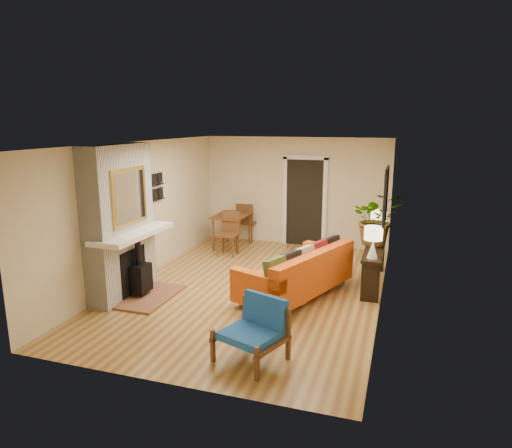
# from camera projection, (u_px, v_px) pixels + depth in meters

# --- Properties ---
(room_shell) EXTENTS (6.50, 6.50, 6.50)m
(room_shell) POSITION_uv_depth(u_px,v_px,m) (315.00, 199.00, 10.29)
(room_shell) COLOR #BA9147
(room_shell) RESTS_ON ground
(fireplace) EXTENTS (1.09, 1.68, 2.60)m
(fireplace) POSITION_uv_depth(u_px,v_px,m) (122.00, 226.00, 7.70)
(fireplace) COLOR white
(fireplace) RESTS_ON ground
(sofa) EXTENTS (1.76, 2.52, 0.91)m
(sofa) POSITION_uv_depth(u_px,v_px,m) (300.00, 273.00, 7.85)
(sofa) COLOR silver
(sofa) RESTS_ON ground
(ottoman) EXTENTS (0.87, 0.87, 0.36)m
(ottoman) POSITION_uv_depth(u_px,v_px,m) (293.00, 287.00, 7.77)
(ottoman) COLOR silver
(ottoman) RESTS_ON ground
(blue_chair) EXTENTS (0.96, 0.95, 0.79)m
(blue_chair) POSITION_uv_depth(u_px,v_px,m) (256.00, 326.00, 5.78)
(blue_chair) COLOR brown
(blue_chair) RESTS_ON ground
(dining_table) EXTENTS (0.75, 1.81, 0.98)m
(dining_table) POSITION_uv_depth(u_px,v_px,m) (235.00, 221.00, 10.84)
(dining_table) COLOR brown
(dining_table) RESTS_ON ground
(console_table) EXTENTS (0.34, 1.85, 0.72)m
(console_table) POSITION_uv_depth(u_px,v_px,m) (374.00, 255.00, 8.32)
(console_table) COLOR black
(console_table) RESTS_ON ground
(lamp_near) EXTENTS (0.30, 0.30, 0.54)m
(lamp_near) POSITION_uv_depth(u_px,v_px,m) (373.00, 239.00, 7.55)
(lamp_near) COLOR white
(lamp_near) RESTS_ON console_table
(lamp_far) EXTENTS (0.30, 0.30, 0.54)m
(lamp_far) POSITION_uv_depth(u_px,v_px,m) (378.00, 221.00, 8.89)
(lamp_far) COLOR white
(lamp_far) RESTS_ON console_table
(houseplant) EXTENTS (1.06, 0.97, 0.99)m
(houseplant) POSITION_uv_depth(u_px,v_px,m) (377.00, 219.00, 8.36)
(houseplant) COLOR #1E5919
(houseplant) RESTS_ON console_table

